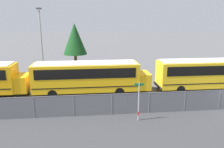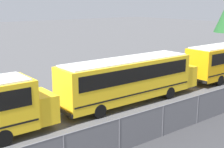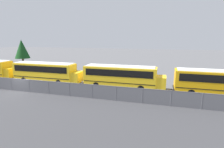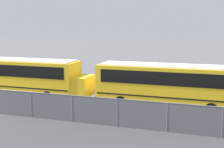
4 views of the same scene
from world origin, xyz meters
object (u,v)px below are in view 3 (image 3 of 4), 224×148
(school_bus_4, at_px, (121,75))
(tree_1, at_px, (22,49))
(school_bus_5, at_px, (221,81))
(school_bus_3, at_px, (46,71))

(school_bus_4, bearing_deg, tree_1, 158.37)
(school_bus_4, xyz_separation_m, school_bus_5, (12.90, -0.14, 0.00))
(school_bus_4, bearing_deg, school_bus_5, -0.64)
(school_bus_3, height_order, school_bus_5, same)
(school_bus_3, bearing_deg, school_bus_4, 0.94)
(school_bus_4, height_order, school_bus_5, same)
(tree_1, bearing_deg, school_bus_3, -36.92)
(school_bus_5, bearing_deg, school_bus_4, 179.36)
(school_bus_4, xyz_separation_m, tree_1, (-27.54, 10.92, 2.67))
(school_bus_3, distance_m, tree_1, 18.72)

